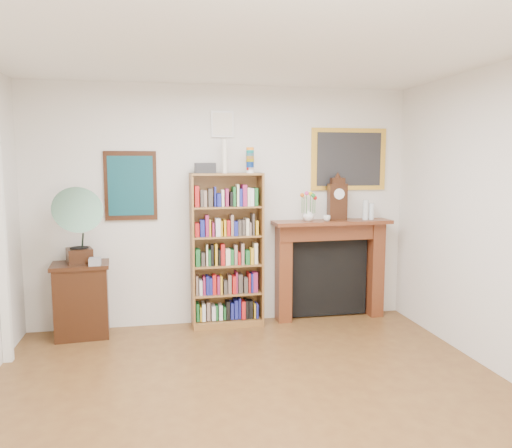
{
  "coord_description": "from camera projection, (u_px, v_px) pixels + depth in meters",
  "views": [
    {
      "loc": [
        -0.73,
        -3.33,
        1.92
      ],
      "look_at": [
        0.22,
        1.6,
        1.29
      ],
      "focal_mm": 35.0,
      "sensor_mm": 36.0,
      "label": 1
    }
  ],
  "objects": [
    {
      "name": "flower_vase",
      "position": [
        308.0,
        215.0,
        5.93
      ],
      "size": [
        0.18,
        0.18,
        0.14
      ],
      "primitive_type": "imported",
      "rotation": [
        0.0,
        0.0,
        0.35
      ],
      "color": "silver",
      "rests_on": "fireplace"
    },
    {
      "name": "bottle_left",
      "position": [
        366.0,
        210.0,
        6.05
      ],
      "size": [
        0.07,
        0.07,
        0.24
      ],
      "primitive_type": "cylinder",
      "color": "silver",
      "rests_on": "fireplace"
    },
    {
      "name": "teacup",
      "position": [
        327.0,
        218.0,
        5.92
      ],
      "size": [
        0.11,
        0.11,
        0.07
      ],
      "primitive_type": "imported",
      "rotation": [
        0.0,
        0.0,
        -0.23
      ],
      "color": "silver",
      "rests_on": "fireplace"
    },
    {
      "name": "bookshelf",
      "position": [
        227.0,
        242.0,
        5.77
      ],
      "size": [
        0.83,
        0.32,
        2.06
      ],
      "rotation": [
        0.0,
        0.0,
        0.03
      ],
      "color": "brown",
      "rests_on": "floor"
    },
    {
      "name": "fireplace",
      "position": [
        330.0,
        260.0,
        6.11
      ],
      "size": [
        1.45,
        0.38,
        1.22
      ],
      "rotation": [
        0.0,
        0.0,
        0.03
      ],
      "color": "#542213",
      "rests_on": "floor"
    },
    {
      "name": "mantel_clock",
      "position": [
        337.0,
        200.0,
        6.01
      ],
      "size": [
        0.22,
        0.13,
        0.51
      ],
      "rotation": [
        0.0,
        0.0,
        -0.01
      ],
      "color": "black",
      "rests_on": "fireplace"
    },
    {
      "name": "gilt_painting",
      "position": [
        349.0,
        159.0,
        6.09
      ],
      "size": [
        0.95,
        0.04,
        0.75
      ],
      "color": "gold",
      "rests_on": "back_wall"
    },
    {
      "name": "teal_poster",
      "position": [
        131.0,
        186.0,
        5.64
      ],
      "size": [
        0.58,
        0.04,
        0.78
      ],
      "color": "black",
      "rests_on": "back_wall"
    },
    {
      "name": "gramophone",
      "position": [
        76.0,
        221.0,
        5.27
      ],
      "size": [
        0.67,
        0.75,
        0.84
      ],
      "rotation": [
        0.0,
        0.0,
        0.29
      ],
      "color": "black",
      "rests_on": "side_cabinet"
    },
    {
      "name": "bottle_right",
      "position": [
        371.0,
        211.0,
        6.07
      ],
      "size": [
        0.06,
        0.06,
        0.2
      ],
      "primitive_type": "cylinder",
      "color": "silver",
      "rests_on": "fireplace"
    },
    {
      "name": "room",
      "position": [
        268.0,
        237.0,
        3.45
      ],
      "size": [
        4.51,
        5.01,
        2.81
      ],
      "color": "#58351A",
      "rests_on": "ground"
    },
    {
      "name": "small_picture",
      "position": [
        222.0,
        124.0,
        5.75
      ],
      "size": [
        0.26,
        0.04,
        0.3
      ],
      "color": "white",
      "rests_on": "back_wall"
    },
    {
      "name": "side_cabinet",
      "position": [
        82.0,
        300.0,
        5.47
      ],
      "size": [
        0.64,
        0.49,
        0.82
      ],
      "primitive_type": "cube",
      "rotation": [
        0.0,
        0.0,
        0.08
      ],
      "color": "black",
      "rests_on": "floor"
    },
    {
      "name": "cd_stack",
      "position": [
        95.0,
        262.0,
        5.31
      ],
      "size": [
        0.12,
        0.12,
        0.08
      ],
      "primitive_type": "cube",
      "rotation": [
        0.0,
        0.0,
        0.01
      ],
      "color": "#AAABB6",
      "rests_on": "side_cabinet"
    }
  ]
}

